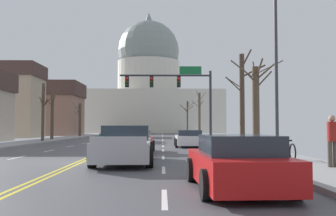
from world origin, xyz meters
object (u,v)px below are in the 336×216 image
(signal_gantry, at_px, (177,87))
(sedan_near_03, at_px, (237,164))
(sedan_near_01, at_px, (137,142))
(street_lamp_right, at_px, (270,44))
(bicycle_parked, at_px, (288,151))
(pedestrian_00, at_px, (332,138))
(pickup_truck_near_02, at_px, (125,146))
(sedan_near_00, at_px, (189,139))
(sedan_oncoming_00, at_px, (112,135))
(sedan_oncoming_01, at_px, (123,134))

(signal_gantry, xyz_separation_m, sedan_near_03, (0.47, -23.43, -4.25))
(sedan_near_01, bearing_deg, street_lamp_right, -46.37)
(sedan_near_01, relative_size, bicycle_parked, 2.40)
(sedan_near_03, bearing_deg, sedan_near_01, 104.07)
(street_lamp_right, xyz_separation_m, sedan_near_01, (-5.96, 6.25, -4.36))
(sedan_near_03, bearing_deg, bicycle_parked, 62.37)
(signal_gantry, relative_size, pedestrian_00, 4.56)
(street_lamp_right, distance_m, pickup_truck_near_02, 7.38)
(sedan_near_01, relative_size, pedestrian_00, 2.45)
(sedan_near_00, xyz_separation_m, sedan_near_01, (-3.45, -6.27, 0.00))
(sedan_near_01, bearing_deg, sedan_oncoming_00, 102.11)
(signal_gantry, bearing_deg, pedestrian_00, -77.43)
(sedan_near_00, height_order, sedan_oncoming_00, sedan_near_00)
(pedestrian_00, bearing_deg, sedan_near_01, 127.88)
(sedan_oncoming_00, xyz_separation_m, bicycle_parked, (10.36, -23.90, -0.09))
(sedan_oncoming_00, bearing_deg, sedan_near_01, -77.89)
(sedan_oncoming_00, bearing_deg, bicycle_parked, -66.57)
(sedan_near_03, xyz_separation_m, sedan_oncoming_00, (-6.98, 30.35, -0.03))
(pickup_truck_near_02, xyz_separation_m, pedestrian_00, (7.23, -3.04, 0.41))
(sedan_oncoming_01, bearing_deg, sedan_near_01, -82.64)
(sedan_oncoming_00, bearing_deg, pickup_truck_near_02, -81.15)
(street_lamp_right, distance_m, sedan_near_00, 13.49)
(sedan_near_03, bearing_deg, pickup_truck_near_02, 116.18)
(sedan_oncoming_00, xyz_separation_m, pedestrian_00, (10.92, -26.69, 0.52))
(sedan_near_01, xyz_separation_m, sedan_oncoming_01, (-3.92, 30.35, -0.06))
(signal_gantry, relative_size, bicycle_parked, 4.47)
(sedan_near_00, distance_m, pedestrian_00, 15.93)
(sedan_near_00, xyz_separation_m, bicycle_parked, (3.16, -12.68, -0.10))
(pedestrian_00, bearing_deg, sedan_oncoming_01, 105.66)
(street_lamp_right, bearing_deg, pedestrian_00, -67.82)
(street_lamp_right, relative_size, pickup_truck_near_02, 1.41)
(sedan_oncoming_01, bearing_deg, pedestrian_00, -74.34)
(signal_gantry, distance_m, street_lamp_right, 17.10)
(sedan_near_03, height_order, sedan_oncoming_01, sedan_near_03)
(pedestrian_00, xyz_separation_m, bicycle_parked, (-0.56, 2.80, -0.62))
(street_lamp_right, distance_m, sedan_oncoming_00, 26.01)
(sedan_near_03, distance_m, bicycle_parked, 7.29)
(street_lamp_right, relative_size, sedan_near_01, 1.93)
(signal_gantry, bearing_deg, sedan_oncoming_00, 133.22)
(signal_gantry, bearing_deg, bicycle_parked, -77.23)
(pedestrian_00, bearing_deg, bicycle_parked, 101.33)
(pickup_truck_near_02, bearing_deg, street_lamp_right, -0.74)
(signal_gantry, xyz_separation_m, sedan_near_01, (-2.76, -10.55, -4.27))
(sedan_near_03, xyz_separation_m, pedestrian_00, (3.94, 3.66, 0.50))
(pickup_truck_near_02, relative_size, sedan_near_03, 1.34)
(sedan_near_03, bearing_deg, signal_gantry, 91.14)
(pedestrian_00, distance_m, bicycle_parked, 2.92)
(signal_gantry, bearing_deg, sedan_near_03, -88.86)
(sedan_near_01, bearing_deg, pickup_truck_near_02, -90.63)
(pickup_truck_near_02, bearing_deg, sedan_oncoming_01, 96.03)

